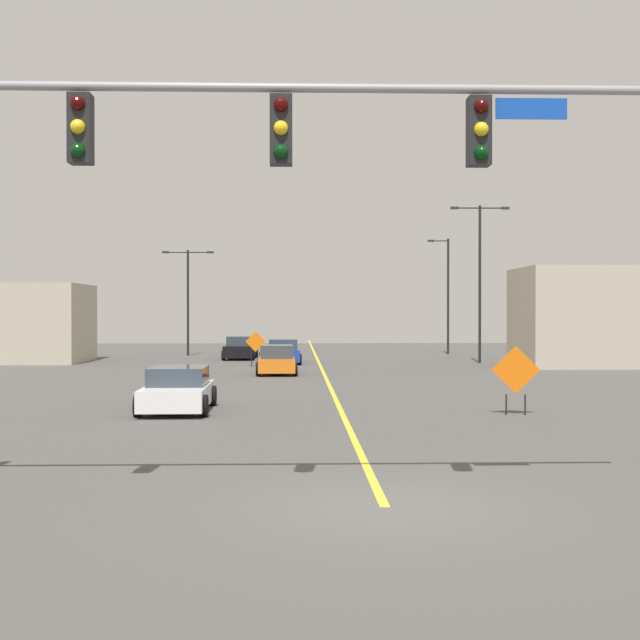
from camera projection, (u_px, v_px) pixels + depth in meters
name	position (u px, v px, depth m)	size (l,w,h in m)	color
ground	(385.00, 507.00, 12.78)	(133.61, 133.61, 0.00)	#4C4947
road_centre_stripe	(319.00, 362.00, 49.88)	(0.16, 74.23, 0.01)	yellow
traffic_signal_assembly	(167.00, 162.00, 12.62)	(12.18, 0.44, 7.07)	gray
street_lamp_far_left	(480.00, 271.00, 48.70)	(3.44, 0.24, 9.19)	black
street_lamp_mid_left	(447.00, 291.00, 59.01)	(1.53, 0.24, 8.15)	black
street_lamp_near_right	(188.00, 292.00, 57.08)	(3.51, 0.24, 7.21)	black
construction_sign_right_shoulder	(256.00, 344.00, 45.42)	(1.10, 0.21, 1.93)	orange
construction_sign_median_far	(516.00, 372.00, 24.23)	(1.38, 0.19, 2.00)	orange
car_blue_passing	(283.00, 352.00, 48.73)	(2.19, 4.57, 1.40)	#1E389E
car_black_near	(240.00, 348.00, 53.07)	(2.08, 4.62, 1.44)	black
car_orange_distant	(277.00, 361.00, 40.19)	(2.01, 3.91, 1.39)	orange
car_white_approaching	(178.00, 390.00, 25.20)	(2.11, 4.13, 1.33)	white
roadside_building_west	(16.00, 323.00, 49.68)	(8.19, 6.09, 4.64)	#B2A893
roadside_building_east	(625.00, 317.00, 46.07)	(11.62, 5.88, 5.42)	#B2A893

